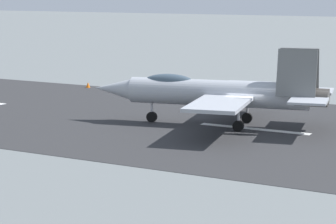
% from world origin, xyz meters
% --- Properties ---
extents(ground_plane, '(400.00, 400.00, 0.00)m').
position_xyz_m(ground_plane, '(0.00, 0.00, 0.00)').
color(ground_plane, slate).
extents(runway_strip, '(240.00, 26.00, 0.02)m').
position_xyz_m(runway_strip, '(-0.02, 0.00, 0.01)').
color(runway_strip, '#2E2E30').
rests_on(runway_strip, ground).
extents(fighter_jet, '(17.55, 14.75, 5.59)m').
position_xyz_m(fighter_jet, '(2.25, 0.07, 2.40)').
color(fighter_jet, '#A8ADB6').
rests_on(fighter_jet, ground).
extents(marker_cone_mid, '(0.44, 0.44, 0.55)m').
position_xyz_m(marker_cone_mid, '(10.70, -11.75, 0.28)').
color(marker_cone_mid, orange).
rests_on(marker_cone_mid, ground).
extents(marker_cone_far, '(0.44, 0.44, 0.55)m').
position_xyz_m(marker_cone_far, '(21.47, -11.75, 0.28)').
color(marker_cone_far, orange).
rests_on(marker_cone_far, ground).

